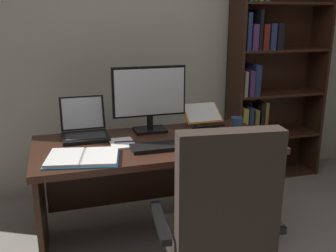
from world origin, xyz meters
TOP-DOWN VIEW (x-y plane):
  - wall_back at (0.00, 2.01)m, footprint 4.67×0.12m
  - desk at (-0.20, 1.08)m, footprint 1.54×0.73m
  - bookshelf at (1.07, 1.79)m, footprint 0.89×0.30m
  - office_chair at (-0.08, 0.25)m, footprint 0.65×0.60m
  - monitor at (-0.18, 1.24)m, footprint 0.52×0.16m
  - laptop at (-0.63, 1.25)m, footprint 0.30×0.33m
  - keyboard at (-0.18, 0.87)m, footprint 0.42×0.15m
  - computer_mouse at (0.12, 0.87)m, footprint 0.06×0.10m
  - reading_stand_with_book at (0.24, 1.29)m, footprint 0.28×0.24m
  - open_binder at (-0.68, 0.82)m, footprint 0.46×0.37m
  - notepad at (-0.41, 1.02)m, footprint 0.15×0.21m
  - pen at (-0.39, 1.02)m, footprint 0.14×0.02m
  - coffee_mug at (0.42, 1.08)m, footprint 0.08×0.08m

SIDE VIEW (x-z plane):
  - office_chair at x=-0.08m, z-range -0.08..0.95m
  - desk at x=-0.20m, z-range 0.16..0.88m
  - notepad at x=-0.41m, z-range 0.71..0.72m
  - open_binder at x=-0.68m, z-range 0.71..0.74m
  - keyboard at x=-0.18m, z-range 0.71..0.74m
  - pen at x=-0.39m, z-range 0.72..0.73m
  - computer_mouse at x=0.12m, z-range 0.71..0.75m
  - coffee_mug at x=0.42m, z-range 0.71..0.81m
  - laptop at x=-0.63m, z-range 0.64..0.89m
  - reading_stand_with_book at x=0.24m, z-range 0.71..0.86m
  - monitor at x=-0.18m, z-range 0.72..1.18m
  - bookshelf at x=1.07m, z-range -0.01..2.01m
  - wall_back at x=0.00m, z-range 0.00..2.69m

